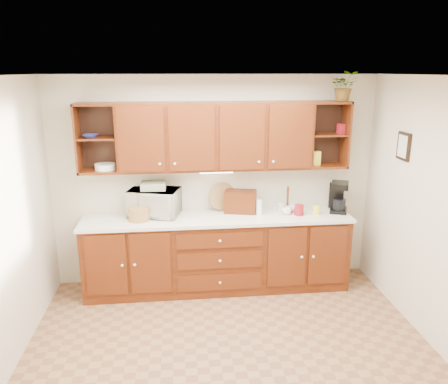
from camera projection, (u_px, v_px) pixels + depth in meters
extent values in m
plane|color=olive|center=(232.00, 359.00, 4.14)|extent=(4.00, 4.00, 0.00)
plane|color=white|center=(233.00, 76.00, 3.44)|extent=(4.00, 4.00, 0.00)
plane|color=beige|center=(215.00, 181.00, 5.47)|extent=(4.00, 0.00, 4.00)
cube|color=#3A1406|center=(217.00, 254.00, 5.41)|extent=(3.20, 0.60, 0.90)
cube|color=white|center=(217.00, 218.00, 5.27)|extent=(3.24, 0.64, 0.04)
cube|color=#3A1406|center=(216.00, 136.00, 5.15)|extent=(2.30, 0.33, 0.80)
cube|color=black|center=(99.00, 136.00, 5.15)|extent=(0.45, 0.02, 0.80)
cube|color=black|center=(324.00, 133.00, 5.44)|extent=(0.45, 0.02, 0.80)
cube|color=#3A1406|center=(97.00, 138.00, 5.01)|extent=(0.43, 0.30, 0.02)
cube|color=#3A1406|center=(328.00, 134.00, 5.30)|extent=(0.43, 0.30, 0.02)
cube|color=#3A1406|center=(330.00, 102.00, 5.19)|extent=(0.45, 0.33, 0.03)
cube|color=white|center=(216.00, 172.00, 5.22)|extent=(0.40, 0.05, 0.02)
cube|color=black|center=(404.00, 146.00, 4.71)|extent=(0.03, 0.24, 0.30)
cylinder|color=#A77545|center=(139.00, 214.00, 5.11)|extent=(0.27, 0.27, 0.15)
imported|color=silver|center=(154.00, 202.00, 5.27)|extent=(0.68, 0.54, 0.33)
cube|color=#E2D06A|center=(153.00, 186.00, 5.22)|extent=(0.30, 0.22, 0.09)
cylinder|color=black|center=(144.00, 203.00, 5.22)|extent=(0.08, 0.08, 0.33)
cylinder|color=#A77545|center=(222.00, 209.00, 5.51)|extent=(0.37, 0.20, 0.35)
cube|color=#3A1406|center=(241.00, 202.00, 5.40)|extent=(0.43, 0.32, 0.27)
cylinder|color=#3A1406|center=(288.00, 199.00, 5.38)|extent=(0.03, 0.03, 0.33)
cylinder|color=#3A1406|center=(287.00, 211.00, 5.43)|extent=(0.13, 0.13, 0.02)
imported|color=white|center=(294.00, 208.00, 5.44)|extent=(0.14, 0.14, 0.10)
imported|color=white|center=(281.00, 207.00, 5.47)|extent=(0.14, 0.14, 0.10)
imported|color=white|center=(287.00, 211.00, 5.33)|extent=(0.14, 0.14, 0.10)
cylinder|color=maroon|center=(299.00, 210.00, 5.30)|extent=(0.12, 0.12, 0.13)
cylinder|color=white|center=(259.00, 207.00, 5.31)|extent=(0.10, 0.10, 0.19)
cylinder|color=yellow|center=(316.00, 210.00, 5.33)|extent=(0.11, 0.11, 0.11)
cube|color=black|center=(338.00, 210.00, 5.44)|extent=(0.29, 0.32, 0.04)
cube|color=black|center=(336.00, 195.00, 5.49)|extent=(0.19, 0.12, 0.32)
cube|color=black|center=(340.00, 185.00, 5.35)|extent=(0.29, 0.32, 0.07)
cylinder|color=black|center=(339.00, 204.00, 5.40)|extent=(0.20, 0.20, 0.14)
imported|color=navy|center=(90.00, 136.00, 4.97)|extent=(0.19, 0.19, 0.04)
cylinder|color=white|center=(105.00, 167.00, 5.10)|extent=(0.31, 0.31, 0.07)
cube|color=yellow|center=(316.00, 158.00, 5.34)|extent=(0.11, 0.09, 0.17)
cube|color=maroon|center=(341.00, 129.00, 5.27)|extent=(0.09, 0.08, 0.12)
imported|color=#999999|center=(344.00, 86.00, 5.11)|extent=(0.36, 0.33, 0.35)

